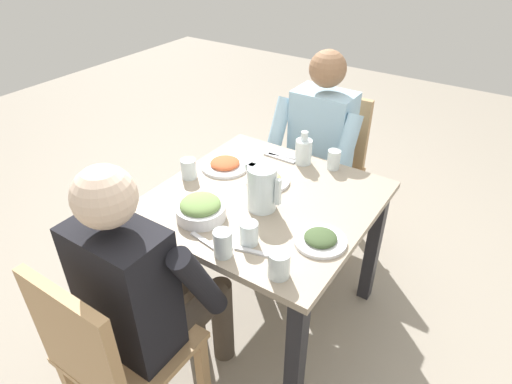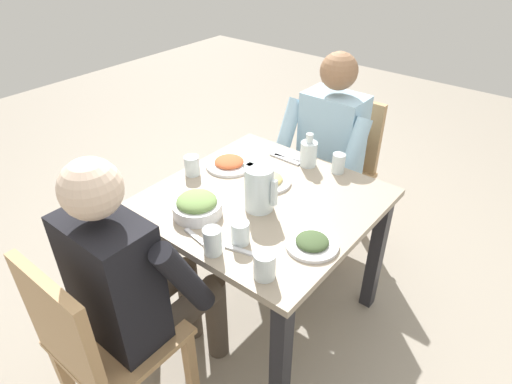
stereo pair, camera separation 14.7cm
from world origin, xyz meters
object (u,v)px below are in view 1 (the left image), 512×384
(salad_bowl, at_px, (201,209))
(plate_fries, at_px, (268,179))
(chair_near, at_px, (110,354))
(diner_near, at_px, (148,286))
(plate_rice_curry, at_px, (225,164))
(water_glass_near_left, at_px, (279,264))
(water_glass_near_right, at_px, (249,233))
(water_glass_far_left, at_px, (223,243))
(water_glass_far_right, at_px, (334,160))
(plate_dolmas, at_px, (320,239))
(dining_table, at_px, (264,219))
(oil_carafe, at_px, (303,152))
(chair_far, at_px, (327,160))
(diner_far, at_px, (313,152))
(water_pitcher, at_px, (262,188))
(water_glass_center, at_px, (189,169))

(salad_bowl, bearing_deg, plate_fries, 77.56)
(chair_near, xyz_separation_m, diner_near, (0.00, 0.20, 0.15))
(plate_rice_curry, relative_size, water_glass_near_left, 2.30)
(water_glass_near_right, height_order, water_glass_far_left, water_glass_far_left)
(water_glass_far_right, bearing_deg, plate_dolmas, -69.49)
(dining_table, bearing_deg, water_glass_far_left, -79.22)
(water_glass_near_left, bearing_deg, plate_dolmas, 80.28)
(plate_rice_curry, bearing_deg, plate_dolmas, -21.48)
(plate_rice_curry, relative_size, oil_carafe, 1.37)
(chair_far, bearing_deg, diner_far, -90.00)
(oil_carafe, bearing_deg, salad_bowl, -101.68)
(chair_far, relative_size, water_glass_far_right, 9.17)
(water_glass_near_left, bearing_deg, water_glass_near_right, 154.70)
(plate_rice_curry, relative_size, water_glass_far_right, 2.40)
(water_pitcher, distance_m, plate_dolmas, 0.32)
(oil_carafe, bearing_deg, chair_near, -94.34)
(chair_far, relative_size, plate_fries, 4.36)
(water_glass_near_left, bearing_deg, plate_fries, 125.97)
(water_glass_center, bearing_deg, oil_carafe, 47.89)
(diner_near, bearing_deg, plate_dolmas, 47.65)
(chair_near, height_order, plate_dolmas, chair_near)
(water_glass_near_right, distance_m, water_glass_far_right, 0.67)
(diner_near, relative_size, water_glass_far_left, 11.23)
(diner_near, xyz_separation_m, water_glass_near_left, (0.39, 0.24, 0.12))
(salad_bowl, relative_size, plate_dolmas, 1.01)
(salad_bowl, height_order, plate_fries, salad_bowl)
(water_glass_center, bearing_deg, water_glass_near_left, -25.25)
(diner_far, height_order, water_glass_far_left, diner_far)
(oil_carafe, bearing_deg, dining_table, -88.69)
(dining_table, bearing_deg, diner_far, 96.93)
(water_glass_near_right, distance_m, water_glass_far_left, 0.11)
(water_glass_far_left, distance_m, water_glass_near_left, 0.22)
(chair_near, bearing_deg, dining_table, 83.18)
(chair_near, bearing_deg, chair_far, 89.18)
(water_pitcher, relative_size, water_glass_center, 2.08)
(chair_near, bearing_deg, water_glass_far_left, 67.96)
(chair_near, relative_size, water_pitcher, 4.54)
(plate_rice_curry, bearing_deg, dining_table, -20.96)
(water_glass_far_left, bearing_deg, water_glass_center, 143.25)
(plate_rice_curry, xyz_separation_m, water_glass_far_left, (0.37, -0.50, 0.04))
(plate_fries, relative_size, plate_dolmas, 1.00)
(diner_near, bearing_deg, plate_fries, 86.59)
(dining_table, distance_m, plate_dolmas, 0.38)
(water_glass_near_left, relative_size, oil_carafe, 0.60)
(plate_fries, height_order, plate_rice_curry, same)
(salad_bowl, bearing_deg, chair_far, 86.68)
(dining_table, relative_size, chair_far, 1.03)
(plate_dolmas, height_order, water_glass_near_left, water_glass_near_left)
(water_glass_far_left, relative_size, water_glass_far_right, 1.09)
(salad_bowl, distance_m, water_glass_far_left, 0.25)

